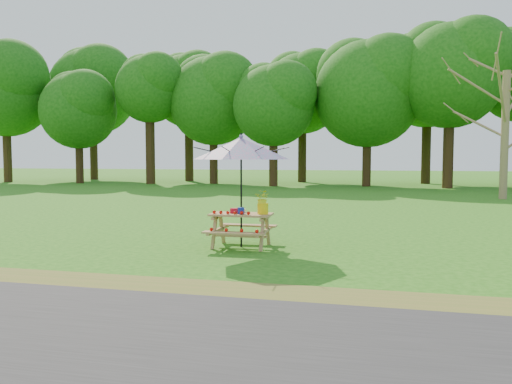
% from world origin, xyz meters
% --- Properties ---
extents(ground, '(120.00, 120.00, 0.00)m').
position_xyz_m(ground, '(0.00, 0.00, 0.00)').
color(ground, '#236813').
rests_on(ground, ground).
extents(road, '(120.00, 4.00, 0.01)m').
position_xyz_m(road, '(0.00, -5.00, 0.01)').
color(road, '#2D2D2F').
rests_on(road, ground).
extents(drygrass_strip, '(120.00, 1.20, 0.01)m').
position_xyz_m(drygrass_strip, '(0.00, -2.80, 0.00)').
color(drygrass_strip, olive).
rests_on(drygrass_strip, ground).
extents(treeline, '(60.00, 12.00, 16.00)m').
position_xyz_m(treeline, '(0.00, 22.00, 8.00)').
color(treeline, '#14560E').
rests_on(treeline, ground).
extents(bare_tree, '(7.64, 7.64, 12.54)m').
position_xyz_m(bare_tree, '(6.19, 14.05, 7.61)').
color(bare_tree, '#906F4F').
rests_on(bare_tree, ground).
extents(picnic_table, '(1.20, 1.32, 0.67)m').
position_xyz_m(picnic_table, '(-1.69, 0.50, 0.33)').
color(picnic_table, '#AA834D').
rests_on(picnic_table, ground).
extents(patio_umbrella, '(2.15, 2.15, 2.25)m').
position_xyz_m(patio_umbrella, '(-1.69, 0.50, 1.95)').
color(patio_umbrella, black).
rests_on(patio_umbrella, ground).
extents(produce_bins, '(0.31, 0.42, 0.13)m').
position_xyz_m(produce_bins, '(-1.74, 0.51, 0.72)').
color(produce_bins, red).
rests_on(produce_bins, picnic_table).
extents(tomatoes_row, '(0.77, 0.13, 0.07)m').
position_xyz_m(tomatoes_row, '(-1.84, 0.32, 0.71)').
color(tomatoes_row, red).
rests_on(tomatoes_row, picnic_table).
extents(flower_bucket, '(0.34, 0.31, 0.47)m').
position_xyz_m(flower_bucket, '(-1.24, 0.48, 0.92)').
color(flower_bucket, yellow).
rests_on(flower_bucket, picnic_table).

